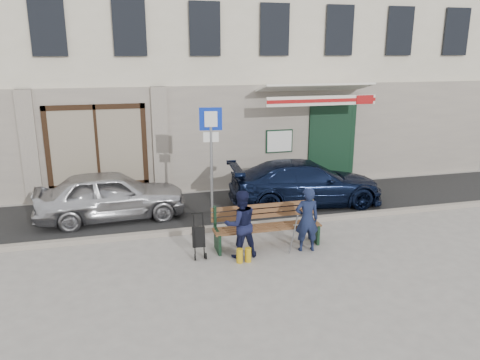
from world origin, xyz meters
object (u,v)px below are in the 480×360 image
object	(u,v)px
car_navy	(306,183)
man	(307,219)
parking_sign	(211,147)
bench	(265,227)
stroller	(199,238)
car_silver	(111,195)
woman	(241,224)

from	to	relation	value
car_navy	man	distance (m)	3.21
parking_sign	bench	xyz separation A→B (m)	(0.86, -1.63, -1.52)
parking_sign	stroller	world-z (taller)	parking_sign
bench	stroller	distance (m)	1.51
man	stroller	world-z (taller)	man
car_silver	man	distance (m)	5.13
bench	woman	size ratio (longest dim) A/B	1.66
car_silver	woman	xyz separation A→B (m)	(2.62, -3.06, 0.09)
bench	man	world-z (taller)	man
man	woman	xyz separation A→B (m)	(-1.45, 0.06, 0.01)
car_silver	car_navy	world-z (taller)	car_silver
bench	stroller	size ratio (longest dim) A/B	2.58
car_silver	car_navy	distance (m)	5.28
car_navy	man	world-z (taller)	man
car_navy	woman	bearing A→B (deg)	142.37
man	woman	distance (m)	1.45
woman	stroller	bearing A→B (deg)	-19.35
car_navy	woman	world-z (taller)	woman
parking_sign	woman	distance (m)	2.37
bench	man	bearing A→B (deg)	-28.59
man	woman	world-z (taller)	woman
woman	stroller	size ratio (longest dim) A/B	1.56
car_silver	car_navy	size ratio (longest dim) A/B	0.87
car_navy	man	xyz separation A→B (m)	(-1.20, -2.98, 0.08)
car_silver	man	world-z (taller)	man
man	parking_sign	bearing A→B (deg)	-43.94
car_silver	stroller	size ratio (longest dim) A/B	4.03
car_navy	parking_sign	distance (m)	3.29
parking_sign	man	xyz separation A→B (m)	(1.66, -2.06, -1.27)
man	car_silver	bearing A→B (deg)	-30.19
parking_sign	man	bearing A→B (deg)	-43.33
bench	stroller	bearing A→B (deg)	-174.28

